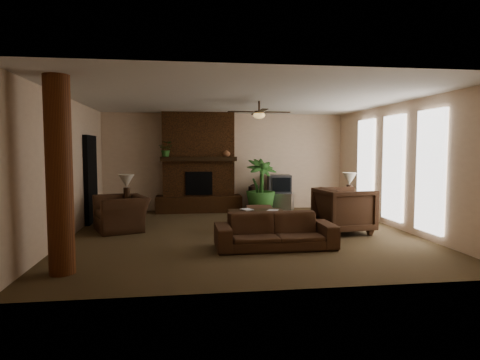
{
  "coord_description": "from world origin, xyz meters",
  "views": [
    {
      "loc": [
        -1.22,
        -8.42,
        1.78
      ],
      "look_at": [
        0.0,
        0.4,
        1.1
      ],
      "focal_mm": 30.61,
      "sensor_mm": 36.0,
      "label": 1
    }
  ],
  "objects": [
    {
      "name": "mantel_vase",
      "position": [
        -0.02,
        3.02,
        1.67
      ],
      "size": [
        0.25,
        0.26,
        0.22
      ],
      "primitive_type": "imported",
      "rotation": [
        0.0,
        0.0,
        0.16
      ],
      "color": "brown",
      "rests_on": "fireplace"
    },
    {
      "name": "sofa",
      "position": [
        0.4,
        -1.34,
        0.42
      ],
      "size": [
        2.14,
        0.64,
        0.83
      ],
      "primitive_type": "imported",
      "rotation": [
        0.0,
        0.0,
        0.01
      ],
      "color": "#4A3020",
      "rests_on": "ground"
    },
    {
      "name": "tv_stand",
      "position": [
        1.51,
        3.15,
        0.25
      ],
      "size": [
        0.98,
        0.81,
        0.5
      ],
      "primitive_type": "cube",
      "rotation": [
        0.0,
        0.0,
        -0.43
      ],
      "color": "#AEAEB0",
      "rests_on": "ground"
    },
    {
      "name": "coffee_table",
      "position": [
        0.35,
        0.31,
        0.37
      ],
      "size": [
        1.2,
        0.7,
        0.43
      ],
      "color": "black",
      "rests_on": "ground"
    },
    {
      "name": "windows",
      "position": [
        3.45,
        0.2,
        1.35
      ],
      "size": [
        0.08,
        3.65,
        2.35
      ],
      "color": "white",
      "rests_on": "ground"
    },
    {
      "name": "fireplace",
      "position": [
        -0.8,
        3.22,
        1.16
      ],
      "size": [
        2.4,
        0.7,
        2.8
      ],
      "color": "#512D15",
      "rests_on": "ground"
    },
    {
      "name": "room_shell",
      "position": [
        0.0,
        0.0,
        1.4
      ],
      "size": [
        7.0,
        7.0,
        7.0
      ],
      "color": "brown",
      "rests_on": "ground"
    },
    {
      "name": "lamp_right",
      "position": [
        2.8,
        1.1,
        1.0
      ],
      "size": [
        0.38,
        0.38,
        0.65
      ],
      "color": "#312115",
      "rests_on": "side_table_right"
    },
    {
      "name": "lamp_left",
      "position": [
        -2.51,
        1.11,
        1.0
      ],
      "size": [
        0.43,
        0.43,
        0.65
      ],
      "color": "#312115",
      "rests_on": "side_table_left"
    },
    {
      "name": "armchair_left",
      "position": [
        -2.58,
        0.69,
        0.51
      ],
      "size": [
        1.12,
        1.35,
        1.01
      ],
      "primitive_type": "imported",
      "rotation": [
        0.0,
        0.0,
        -1.2
      ],
      "color": "#4A3020",
      "rests_on": "ground"
    },
    {
      "name": "floor_plant",
      "position": [
        0.87,
        2.6,
        0.42
      ],
      "size": [
        1.33,
        1.71,
        0.84
      ],
      "primitive_type": "imported",
      "rotation": [
        0.0,
        0.0,
        0.37
      ],
      "color": "#2F5D25",
      "rests_on": "ground"
    },
    {
      "name": "side_table_right",
      "position": [
        2.78,
        1.09,
        0.28
      ],
      "size": [
        0.64,
        0.64,
        0.55
      ],
      "primitive_type": "cube",
      "rotation": [
        0.0,
        0.0,
        -0.35
      ],
      "color": "black",
      "rests_on": "ground"
    },
    {
      "name": "doorway",
      "position": [
        -3.44,
        1.8,
        1.05
      ],
      "size": [
        0.1,
        1.0,
        2.1
      ],
      "primitive_type": "cube",
      "color": "black",
      "rests_on": "ground"
    },
    {
      "name": "mantel_plant",
      "position": [
        -1.69,
        2.97,
        1.72
      ],
      "size": [
        0.45,
        0.48,
        0.33
      ],
      "primitive_type": "imported",
      "rotation": [
        0.0,
        0.0,
        -0.19
      ],
      "color": "#2F5D25",
      "rests_on": "fireplace"
    },
    {
      "name": "book_a",
      "position": [
        0.05,
        0.36,
        0.57
      ],
      "size": [
        0.21,
        0.1,
        0.29
      ],
      "primitive_type": "imported",
      "rotation": [
        0.0,
        0.0,
        0.36
      ],
      "color": "#999999",
      "rests_on": "coffee_table"
    },
    {
      "name": "floor_vase",
      "position": [
        0.8,
        3.15,
        0.43
      ],
      "size": [
        0.34,
        0.34,
        0.77
      ],
      "color": "#33231C",
      "rests_on": "ground"
    },
    {
      "name": "side_table_left",
      "position": [
        -2.5,
        1.08,
        0.28
      ],
      "size": [
        0.66,
        0.66,
        0.55
      ],
      "primitive_type": "cube",
      "rotation": [
        0.0,
        0.0,
        -0.41
      ],
      "color": "black",
      "rests_on": "ground"
    },
    {
      "name": "ceiling_fan",
      "position": [
        0.4,
        0.3,
        2.53
      ],
      "size": [
        1.35,
        1.35,
        0.37
      ],
      "color": "#312115",
      "rests_on": "ceiling"
    },
    {
      "name": "armchair_right",
      "position": [
        2.14,
        -0.21,
        0.53
      ],
      "size": [
        1.08,
        1.14,
        1.06
      ],
      "primitive_type": "imported",
      "rotation": [
        0.0,
        0.0,
        1.69
      ],
      "color": "#4A3020",
      "rests_on": "ground"
    },
    {
      "name": "book_b",
      "position": [
        0.58,
        0.23,
        0.58
      ],
      "size": [
        0.2,
        0.11,
        0.29
      ],
      "primitive_type": "imported",
      "rotation": [
        0.0,
        0.0,
        -0.44
      ],
      "color": "#999999",
      "rests_on": "coffee_table"
    },
    {
      "name": "log_column",
      "position": [
        -2.95,
        -2.4,
        1.4
      ],
      "size": [
        0.36,
        0.36,
        2.8
      ],
      "primitive_type": "cylinder",
      "color": "brown",
      "rests_on": "ground"
    },
    {
      "name": "ottoman",
      "position": [
        0.56,
        1.15,
        0.2
      ],
      "size": [
        0.67,
        0.67,
        0.4
      ],
      "primitive_type": "cube",
      "rotation": [
        0.0,
        0.0,
        -0.12
      ],
      "color": "#4A3020",
      "rests_on": "ground"
    },
    {
      "name": "tv",
      "position": [
        1.53,
        3.14,
        0.76
      ],
      "size": [
        0.69,
        0.58,
        0.52
      ],
      "color": "#3B3B3E",
      "rests_on": "tv_stand"
    }
  ]
}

